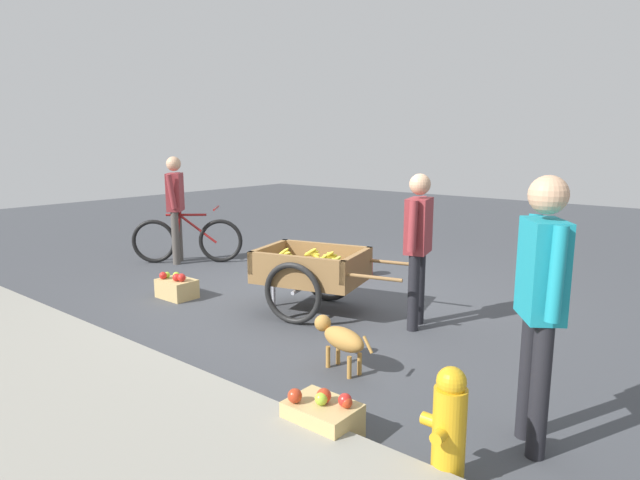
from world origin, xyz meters
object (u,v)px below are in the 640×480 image
at_px(bystander_person, 541,289).
at_px(dog, 340,338).
at_px(apple_crate, 323,417).
at_px(fruit_cart, 312,272).
at_px(fire_hydrant, 449,426).
at_px(cyclist_person, 175,200).
at_px(bicycle, 187,240).
at_px(plastic_bucket, 365,267).
at_px(mixed_fruit_crate, 177,287).
at_px(vendor_person, 418,238).

bearing_deg(bystander_person, dog, -6.04).
distance_m(apple_crate, bystander_person, 1.53).
relative_size(fruit_cart, fire_hydrant, 2.67).
bearing_deg(cyclist_person, bicycle, -138.50).
distance_m(fruit_cart, cyclist_person, 3.19).
relative_size(dog, plastic_bucket, 2.87).
relative_size(dog, apple_crate, 1.50).
xyz_separation_m(fruit_cart, bicycle, (2.99, -0.63, -0.09)).
xyz_separation_m(fire_hydrant, plastic_bucket, (2.93, -3.49, -0.22)).
relative_size(fruit_cart, dog, 2.70).
distance_m(mixed_fruit_crate, bystander_person, 4.40).
relative_size(plastic_bucket, apple_crate, 0.52).
distance_m(vendor_person, bystander_person, 2.16).
height_order(fruit_cart, cyclist_person, cyclist_person).
bearing_deg(dog, fire_hydrant, 148.64).
height_order(apple_crate, bystander_person, bystander_person).
relative_size(vendor_person, bicycle, 1.19).
height_order(dog, mixed_fruit_crate, dog).
xyz_separation_m(plastic_bucket, mixed_fruit_crate, (1.11, 2.28, 0.01)).
bearing_deg(apple_crate, plastic_bucket, -59.22).
bearing_deg(fire_hydrant, dog, -31.36).
bearing_deg(fire_hydrant, mixed_fruit_crate, -16.61).
bearing_deg(vendor_person, bicycle, -4.88).
bearing_deg(bicycle, cyclist_person, 41.50).
bearing_deg(bicycle, bystander_person, 162.43).
bearing_deg(mixed_fruit_crate, fruit_cart, -158.94).
bearing_deg(fruit_cart, bicycle, -11.96).
relative_size(vendor_person, bystander_person, 0.92).
relative_size(fruit_cart, apple_crate, 4.06).
bearing_deg(bystander_person, bicycle, -17.57).
bearing_deg(bicycle, apple_crate, 151.63).
height_order(cyclist_person, plastic_bucket, cyclist_person).
height_order(vendor_person, fire_hydrant, vendor_person).
height_order(fruit_cart, fire_hydrant, fruit_cart).
distance_m(fruit_cart, bystander_person, 2.99).
height_order(vendor_person, mixed_fruit_crate, vendor_person).
relative_size(cyclist_person, bystander_person, 0.97).
xyz_separation_m(vendor_person, apple_crate, (-0.55, 2.16, -0.78)).
relative_size(fruit_cart, bicycle, 1.39).
distance_m(fruit_cart, mixed_fruit_crate, 1.72).
relative_size(fruit_cart, cyclist_person, 1.12).
height_order(apple_crate, mixed_fruit_crate, mixed_fruit_crate).
height_order(fruit_cart, mixed_fruit_crate, fruit_cart).
relative_size(cyclist_person, plastic_bucket, 6.91).
bearing_deg(bystander_person, fire_hydrant, 70.37).
height_order(cyclist_person, mixed_fruit_crate, cyclist_person).
relative_size(fruit_cart, vendor_person, 1.17).
bearing_deg(dog, bicycle, -21.63).
relative_size(dog, mixed_fruit_crate, 1.50).
xyz_separation_m(cyclist_person, bystander_person, (-5.80, 1.70, 0.04)).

